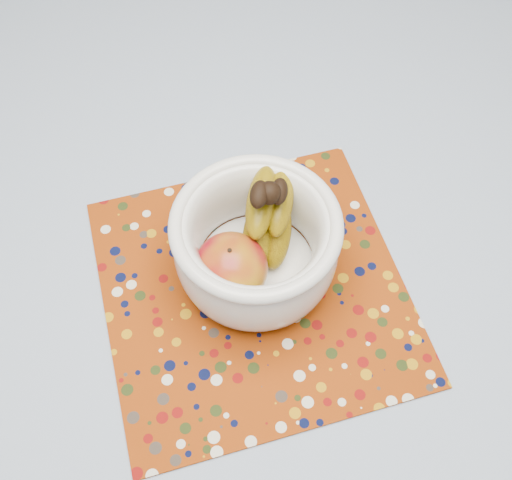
# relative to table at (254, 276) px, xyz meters

# --- Properties ---
(table) EXTENTS (1.20, 1.20, 0.75)m
(table) POSITION_rel_table_xyz_m (0.00, 0.00, 0.00)
(table) COLOR brown
(table) RESTS_ON ground
(tablecloth) EXTENTS (1.32, 1.32, 0.01)m
(tablecloth) POSITION_rel_table_xyz_m (0.00, 0.00, 0.08)
(tablecloth) COLOR #6173A2
(tablecloth) RESTS_ON table
(placemat) EXTENTS (0.47, 0.47, 0.00)m
(placemat) POSITION_rel_table_xyz_m (0.00, -0.07, 0.09)
(placemat) COLOR #7D2C06
(placemat) RESTS_ON tablecloth
(fruit_bowl) EXTENTS (0.20, 0.20, 0.16)m
(fruit_bowl) POSITION_rel_table_xyz_m (0.01, -0.04, 0.16)
(fruit_bowl) COLOR silver
(fruit_bowl) RESTS_ON placemat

